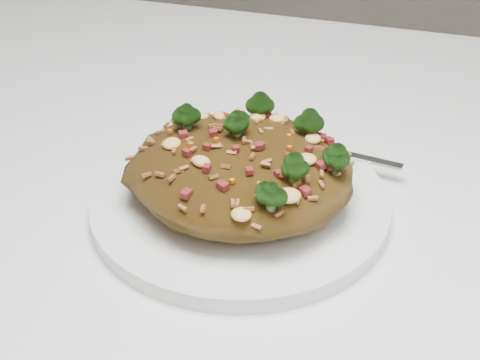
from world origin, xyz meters
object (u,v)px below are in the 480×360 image
(plate, at_px, (240,202))
(fried_rice, at_px, (241,162))
(dining_table, at_px, (250,253))
(fork, at_px, (322,149))

(plate, xyz_separation_m, fried_rice, (0.00, 0.00, 0.04))
(plate, height_order, fried_rice, fried_rice)
(dining_table, distance_m, fork, 0.13)
(dining_table, bearing_deg, plate, -82.83)
(fried_rice, relative_size, fork, 1.12)
(plate, relative_size, fork, 1.49)
(dining_table, distance_m, fried_rice, 0.15)
(fried_rice, distance_m, fork, 0.11)
(dining_table, xyz_separation_m, plate, (0.01, -0.05, 0.10))
(dining_table, relative_size, fried_rice, 6.61)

